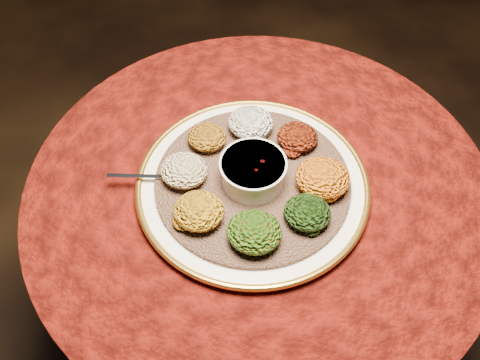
# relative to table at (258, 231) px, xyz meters

# --- Properties ---
(table) EXTENTS (0.96, 0.96, 0.73)m
(table) POSITION_rel_table_xyz_m (0.00, 0.00, 0.00)
(table) COLOR black
(table) RESTS_ON ground
(platter) EXTENTS (0.51, 0.51, 0.02)m
(platter) POSITION_rel_table_xyz_m (-0.01, -0.01, 0.19)
(platter) COLOR white
(platter) RESTS_ON table
(injera) EXTENTS (0.45, 0.45, 0.01)m
(injera) POSITION_rel_table_xyz_m (-0.01, -0.01, 0.20)
(injera) COLOR #8C5C46
(injera) RESTS_ON platter
(stew_bowl) EXTENTS (0.13, 0.13, 0.05)m
(stew_bowl) POSITION_rel_table_xyz_m (-0.01, -0.01, 0.24)
(stew_bowl) COLOR silver
(stew_bowl) RESTS_ON injera
(spoon) EXTENTS (0.14, 0.05, 0.01)m
(spoon) POSITION_rel_table_xyz_m (-0.18, -0.05, 0.21)
(spoon) COLOR silver
(spoon) RESTS_ON injera
(portion_ayib) EXTENTS (0.10, 0.09, 0.05)m
(portion_ayib) POSITION_rel_table_xyz_m (-0.05, 0.12, 0.23)
(portion_ayib) COLOR white
(portion_ayib) RESTS_ON injera
(portion_kitfo) EXTENTS (0.08, 0.08, 0.04)m
(portion_kitfo) POSITION_rel_table_xyz_m (0.05, 0.10, 0.23)
(portion_kitfo) COLOR black
(portion_kitfo) RESTS_ON injera
(portion_tikil) EXTENTS (0.11, 0.10, 0.05)m
(portion_tikil) POSITION_rel_table_xyz_m (0.12, 0.00, 0.23)
(portion_tikil) COLOR #B5730F
(portion_tikil) RESTS_ON injera
(portion_gomen) EXTENTS (0.09, 0.08, 0.04)m
(portion_gomen) POSITION_rel_table_xyz_m (0.11, -0.08, 0.23)
(portion_gomen) COLOR black
(portion_gomen) RESTS_ON injera
(portion_mixveg) EXTENTS (0.10, 0.09, 0.05)m
(portion_mixveg) POSITION_rel_table_xyz_m (0.02, -0.15, 0.23)
(portion_mixveg) COLOR #9C210A
(portion_mixveg) RESTS_ON injera
(portion_kik) EXTENTS (0.10, 0.09, 0.05)m
(portion_kik) POSITION_rel_table_xyz_m (-0.09, -0.12, 0.23)
(portion_kik) COLOR #BF8810
(portion_kik) RESTS_ON injera
(portion_timatim) EXTENTS (0.09, 0.09, 0.05)m
(portion_timatim) POSITION_rel_table_xyz_m (-0.15, -0.04, 0.23)
(portion_timatim) COLOR maroon
(portion_timatim) RESTS_ON injera
(portion_shiro) EXTENTS (0.08, 0.08, 0.04)m
(portion_shiro) POSITION_rel_table_xyz_m (-0.13, 0.06, 0.23)
(portion_shiro) COLOR #935311
(portion_shiro) RESTS_ON injera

